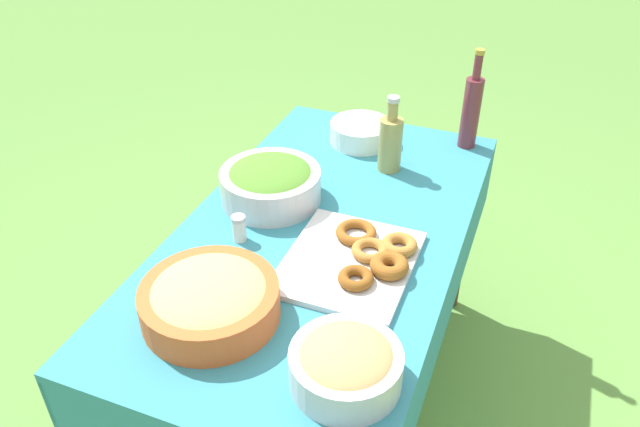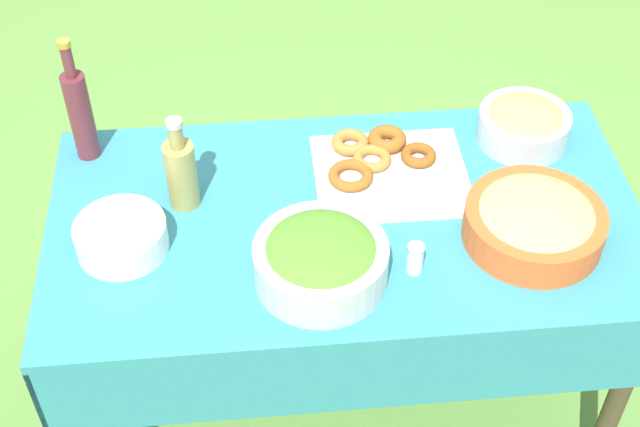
{
  "view_description": "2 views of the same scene",
  "coord_description": "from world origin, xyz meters",
  "views": [
    {
      "loc": [
        1.29,
        0.5,
        1.74
      ],
      "look_at": [
        -0.01,
        -0.01,
        0.77
      ],
      "focal_mm": 35.0,
      "sensor_mm": 36.0,
      "label": 1
    },
    {
      "loc": [
        -0.2,
        -1.48,
        2.18
      ],
      "look_at": [
        -0.06,
        -0.03,
        0.76
      ],
      "focal_mm": 50.0,
      "sensor_mm": 36.0,
      "label": 2
    }
  ],
  "objects": [
    {
      "name": "bread_bowl",
      "position": [
        0.48,
        0.24,
        0.78
      ],
      "size": [
        0.23,
        0.23,
        0.1
      ],
      "color": "silver",
      "rests_on": "picnic_table"
    },
    {
      "name": "olive_oil_bottle",
      "position": [
        -0.38,
        0.08,
        0.82
      ],
      "size": [
        0.07,
        0.07,
        0.25
      ],
      "color": "#998E4C",
      "rests_on": "picnic_table"
    },
    {
      "name": "salt_shaker",
      "position": [
        0.13,
        -0.19,
        0.77
      ],
      "size": [
        0.04,
        0.04,
        0.08
      ],
      "color": "white",
      "rests_on": "picnic_table"
    },
    {
      "name": "wine_bottle",
      "position": [
        -0.62,
        0.28,
        0.86
      ],
      "size": [
        0.06,
        0.06,
        0.33
      ],
      "color": "maroon",
      "rests_on": "picnic_table"
    },
    {
      "name": "pasta_bowl",
      "position": [
        0.41,
        -0.11,
        0.78
      ],
      "size": [
        0.32,
        0.32,
        0.1
      ],
      "color": "#E05B28",
      "rests_on": "picnic_table"
    },
    {
      "name": "ground_plane",
      "position": [
        0.0,
        0.0,
        0.0
      ],
      "size": [
        14.0,
        14.0,
        0.0
      ],
      "primitive_type": "plane",
      "color": "#609342"
    },
    {
      "name": "picnic_table",
      "position": [
        0.0,
        0.0,
        0.62
      ],
      "size": [
        1.39,
        0.75,
        0.73
      ],
      "color": "teal",
      "rests_on": "ground_plane"
    },
    {
      "name": "plate_stack",
      "position": [
        -0.51,
        -0.06,
        0.76
      ],
      "size": [
        0.21,
        0.21,
        0.07
      ],
      "color": "white",
      "rests_on": "picnic_table"
    },
    {
      "name": "salad_bowl",
      "position": [
        -0.08,
        -0.19,
        0.79
      ],
      "size": [
        0.29,
        0.29,
        0.12
      ],
      "color": "silver",
      "rests_on": "picnic_table"
    },
    {
      "name": "donut_platter",
      "position": [
        0.11,
        0.14,
        0.74
      ],
      "size": [
        0.37,
        0.33,
        0.05
      ],
      "color": "silver",
      "rests_on": "picnic_table"
    }
  ]
}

